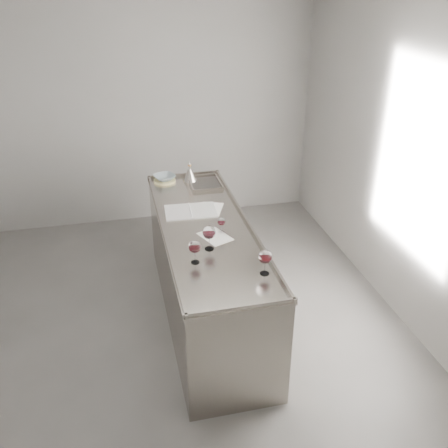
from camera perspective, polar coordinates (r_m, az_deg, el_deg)
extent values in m
cube|color=#565451|center=(4.53, -7.52, -13.45)|extent=(4.50, 5.00, 0.02)
cube|color=gray|center=(6.13, -11.05, 12.50)|extent=(4.50, 0.02, 2.80)
cube|color=gray|center=(4.49, 21.29, 5.56)|extent=(0.02, 5.00, 2.80)
cube|color=gray|center=(4.53, -2.01, -5.68)|extent=(0.75, 2.40, 0.92)
cube|color=gray|center=(4.29, -2.11, -0.42)|extent=(0.77, 2.42, 0.02)
cube|color=gray|center=(3.30, 2.00, -9.52)|extent=(0.77, 0.02, 0.03)
cube|color=gray|center=(5.35, -4.62, 5.65)|extent=(0.77, 0.02, 0.03)
cube|color=gray|center=(4.23, -6.96, -0.65)|extent=(0.02, 2.42, 0.03)
cube|color=gray|center=(4.36, 2.60, 0.38)|extent=(0.02, 2.42, 0.03)
cube|color=#595654|center=(5.14, -2.21, 4.53)|extent=(0.30, 0.38, 0.01)
cylinder|color=white|center=(3.79, -3.30, -4.37)|extent=(0.07, 0.07, 0.00)
cylinder|color=white|center=(3.76, -3.32, -3.77)|extent=(0.01, 0.01, 0.09)
ellipsoid|color=white|center=(3.72, -3.36, -2.61)|extent=(0.09, 0.09, 0.10)
cylinder|color=#33070B|center=(3.73, -3.35, -2.89)|extent=(0.07, 0.07, 0.02)
cylinder|color=white|center=(3.96, -1.69, -2.83)|extent=(0.07, 0.07, 0.00)
cylinder|color=white|center=(3.93, -1.70, -2.18)|extent=(0.01, 0.01, 0.10)
ellipsoid|color=white|center=(3.88, -1.71, -0.95)|extent=(0.10, 0.10, 0.11)
cylinder|color=#32060D|center=(3.89, -1.71, -1.25)|extent=(0.07, 0.07, 0.02)
cylinder|color=white|center=(3.66, 4.66, -5.63)|extent=(0.07, 0.07, 0.00)
cylinder|color=white|center=(3.64, 4.69, -4.99)|extent=(0.01, 0.01, 0.09)
ellipsoid|color=white|center=(3.59, 4.74, -3.76)|extent=(0.10, 0.10, 0.10)
cylinder|color=#3C080B|center=(3.60, 4.73, -4.06)|extent=(0.07, 0.07, 0.02)
cylinder|color=white|center=(4.19, -0.30, -0.93)|extent=(0.05, 0.05, 0.00)
cylinder|color=white|center=(4.18, -0.30, -0.50)|extent=(0.01, 0.01, 0.07)
ellipsoid|color=white|center=(4.15, -0.31, 0.28)|extent=(0.07, 0.07, 0.07)
cylinder|color=#39070E|center=(4.15, -0.31, 0.09)|extent=(0.05, 0.05, 0.02)
cube|color=silver|center=(4.54, -5.32, 1.36)|extent=(0.24, 0.33, 0.01)
cube|color=silver|center=(4.56, -2.37, 1.59)|extent=(0.24, 0.33, 0.01)
cylinder|color=white|center=(4.55, -3.84, 1.54)|extent=(0.03, 0.32, 0.01)
cube|color=silver|center=(4.13, -1.02, -1.44)|extent=(0.29, 0.33, 0.00)
cube|color=white|center=(4.59, -1.52, 1.75)|extent=(0.29, 0.34, 0.00)
cylinder|color=beige|center=(5.22, -6.80, 4.94)|extent=(0.27, 0.27, 0.02)
imported|color=#88979E|center=(5.21, -6.82, 5.31)|extent=(0.27, 0.27, 0.05)
cone|color=#A49B92|center=(5.21, -3.92, 5.64)|extent=(0.15, 0.15, 0.13)
cylinder|color=#A49B92|center=(5.18, -3.95, 6.46)|extent=(0.03, 0.03, 0.03)
cylinder|color=#AE6C30|center=(5.17, -3.95, 6.71)|extent=(0.04, 0.04, 0.02)
cone|color=#A49B92|center=(5.16, -3.96, 7.02)|extent=(0.03, 0.03, 0.04)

